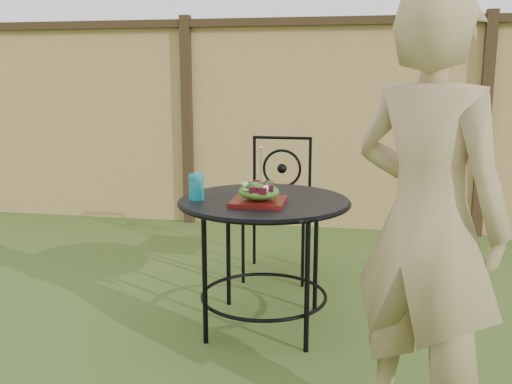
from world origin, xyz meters
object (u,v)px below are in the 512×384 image
at_px(patio_chair, 279,203).
at_px(salad_plate, 259,202).
at_px(patio_table, 264,224).
at_px(diner, 427,223).

relative_size(patio_chair, salad_plate, 3.52).
bearing_deg(patio_table, salad_plate, -93.17).
bearing_deg(salad_plate, patio_table, 86.83).
bearing_deg(patio_chair, patio_table, -86.71).
bearing_deg(diner, patio_chair, -29.06).
xyz_separation_m(patio_table, diner, (0.75, -0.82, 0.25)).
bearing_deg(patio_table, diner, -47.71).
relative_size(patio_chair, diner, 0.57).
bearing_deg(patio_chair, diner, -65.08).
bearing_deg(patio_chair, salad_plate, -87.49).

